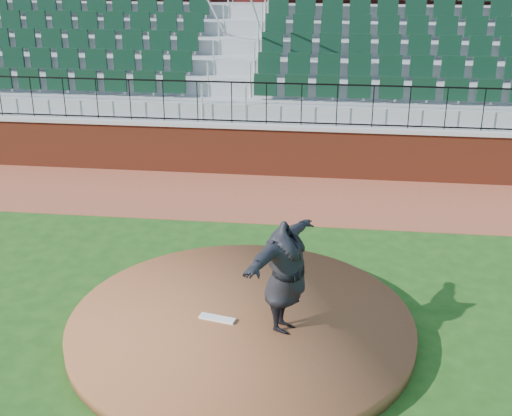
{
  "coord_description": "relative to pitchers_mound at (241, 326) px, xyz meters",
  "views": [
    {
      "loc": [
        1.27,
        -8.79,
        5.5
      ],
      "look_at": [
        0.0,
        1.5,
        1.3
      ],
      "focal_mm": 46.7,
      "sensor_mm": 36.0,
      "label": 1
    }
  ],
  "objects": [
    {
      "name": "ground",
      "position": [
        0.0,
        0.31,
        -0.12
      ],
      "size": [
        90.0,
        90.0,
        0.0
      ],
      "primitive_type": "plane",
      "color": "#1D4814",
      "rests_on": "ground"
    },
    {
      "name": "warning_track",
      "position": [
        0.0,
        5.71,
        -0.12
      ],
      "size": [
        34.0,
        3.2,
        0.01
      ],
      "primitive_type": "cube",
      "color": "brown",
      "rests_on": "ground"
    },
    {
      "name": "field_wall",
      "position": [
        0.0,
        7.31,
        0.47
      ],
      "size": [
        34.0,
        0.35,
        1.2
      ],
      "primitive_type": "cube",
      "color": "maroon",
      "rests_on": "ground"
    },
    {
      "name": "wall_cap",
      "position": [
        0.0,
        7.31,
        1.12
      ],
      "size": [
        34.0,
        0.45,
        0.1
      ],
      "primitive_type": "cube",
      "color": "#B7B7B7",
      "rests_on": "field_wall"
    },
    {
      "name": "wall_railing",
      "position": [
        0.0,
        7.31,
        1.67
      ],
      "size": [
        34.0,
        0.05,
        1.0
      ],
      "primitive_type": null,
      "color": "black",
      "rests_on": "wall_cap"
    },
    {
      "name": "seating_stands",
      "position": [
        0.0,
        10.04,
        2.18
      ],
      "size": [
        34.0,
        5.1,
        4.6
      ],
      "primitive_type": null,
      "color": "gray",
      "rests_on": "ground"
    },
    {
      "name": "concourse_wall",
      "position": [
        0.0,
        12.84,
        2.62
      ],
      "size": [
        34.0,
        0.5,
        5.5
      ],
      "primitive_type": "cube",
      "color": "maroon",
      "rests_on": "ground"
    },
    {
      "name": "pitchers_mound",
      "position": [
        0.0,
        0.0,
        0.0
      ],
      "size": [
        5.15,
        5.15,
        0.25
      ],
      "primitive_type": "cylinder",
      "color": "brown",
      "rests_on": "ground"
    },
    {
      "name": "pitching_rubber",
      "position": [
        -0.35,
        -0.07,
        0.14
      ],
      "size": [
        0.56,
        0.25,
        0.04
      ],
      "primitive_type": "cube",
      "rotation": [
        0.0,
        0.0,
        -0.22
      ],
      "color": "white",
      "rests_on": "pitchers_mound"
    },
    {
      "name": "pitcher",
      "position": [
        0.67,
        -0.22,
        0.98
      ],
      "size": [
        1.23,
        2.17,
        1.7
      ],
      "primitive_type": "imported",
      "rotation": [
        0.0,
        0.0,
        1.23
      ],
      "color": "black",
      "rests_on": "pitchers_mound"
    }
  ]
}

